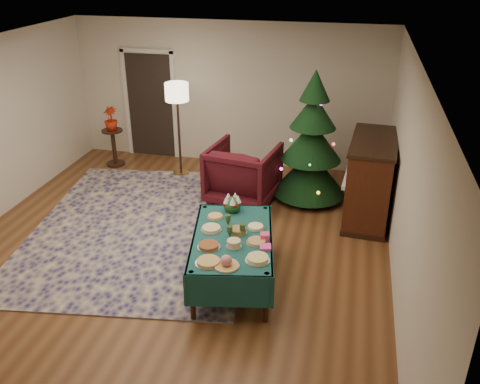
% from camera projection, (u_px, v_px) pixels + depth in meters
% --- Properties ---
extents(room_shell, '(7.00, 7.00, 7.00)m').
position_uv_depth(room_shell, '(164.00, 164.00, 6.51)').
color(room_shell, '#593319').
rests_on(room_shell, ground).
extents(doorway, '(1.08, 0.04, 2.16)m').
position_uv_depth(doorway, '(150.00, 103.00, 10.00)').
color(doorway, black).
rests_on(doorway, ground).
extents(rug, '(3.75, 4.60, 0.02)m').
position_uv_depth(rug, '(143.00, 226.00, 7.77)').
color(rug, '#18144B').
rests_on(rug, ground).
extents(buffet_table, '(1.30, 1.86, 0.66)m').
position_uv_depth(buffet_table, '(232.00, 245.00, 6.29)').
color(buffet_table, black).
rests_on(buffet_table, ground).
extents(platter_0, '(0.30, 0.30, 0.04)m').
position_uv_depth(platter_0, '(208.00, 262.00, 5.69)').
color(platter_0, silver).
rests_on(platter_0, buffet_table).
extents(platter_1, '(0.29, 0.29, 0.14)m').
position_uv_depth(platter_1, '(226.00, 262.00, 5.62)').
color(platter_1, silver).
rests_on(platter_1, buffet_table).
extents(platter_2, '(0.29, 0.29, 0.05)m').
position_uv_depth(platter_2, '(258.00, 259.00, 5.74)').
color(platter_2, silver).
rests_on(platter_2, buffet_table).
extents(platter_3, '(0.28, 0.28, 0.05)m').
position_uv_depth(platter_3, '(209.00, 246.00, 5.99)').
color(platter_3, silver).
rests_on(platter_3, buffet_table).
extents(platter_4, '(0.19, 0.19, 0.09)m').
position_uv_depth(platter_4, '(234.00, 244.00, 6.00)').
color(platter_4, silver).
rests_on(platter_4, buffet_table).
extents(platter_5, '(0.25, 0.25, 0.04)m').
position_uv_depth(platter_5, '(256.00, 242.00, 6.09)').
color(platter_5, silver).
rests_on(platter_5, buffet_table).
extents(platter_6, '(0.27, 0.27, 0.05)m').
position_uv_depth(platter_6, '(211.00, 229.00, 6.36)').
color(platter_6, silver).
rests_on(platter_6, buffet_table).
extents(platter_7, '(0.24, 0.24, 0.06)m').
position_uv_depth(platter_7, '(238.00, 231.00, 6.29)').
color(platter_7, silver).
rests_on(platter_7, buffet_table).
extents(platter_8, '(0.23, 0.23, 0.04)m').
position_uv_depth(platter_8, '(256.00, 227.00, 6.41)').
color(platter_8, silver).
rests_on(platter_8, buffet_table).
extents(platter_9, '(0.22, 0.22, 0.04)m').
position_uv_depth(platter_9, '(215.00, 217.00, 6.65)').
color(platter_9, silver).
rests_on(platter_9, buffet_table).
extents(goblet_0, '(0.07, 0.07, 0.15)m').
position_uv_depth(goblet_0, '(228.00, 220.00, 6.43)').
color(goblet_0, '#2D471E').
rests_on(goblet_0, buffet_table).
extents(goblet_1, '(0.07, 0.07, 0.15)m').
position_uv_depth(goblet_1, '(243.00, 229.00, 6.22)').
color(goblet_1, '#2D471E').
rests_on(goblet_1, buffet_table).
extents(goblet_2, '(0.07, 0.07, 0.15)m').
position_uv_depth(goblet_2, '(230.00, 231.00, 6.18)').
color(goblet_2, '#2D471E').
rests_on(goblet_2, buffet_table).
extents(napkin_stack, '(0.15, 0.15, 0.04)m').
position_uv_depth(napkin_stack, '(265.00, 247.00, 5.97)').
color(napkin_stack, '#F945A8').
rests_on(napkin_stack, buffet_table).
extents(gift_box, '(0.12, 0.12, 0.09)m').
position_uv_depth(gift_box, '(265.00, 237.00, 6.14)').
color(gift_box, '#F1427A').
rests_on(gift_box, buffet_table).
extents(centerpiece, '(0.24, 0.24, 0.27)m').
position_uv_depth(centerpiece, '(232.00, 203.00, 6.78)').
color(centerpiece, '#1E4C1E').
rests_on(centerpiece, buffet_table).
extents(armchair, '(1.20, 1.14, 1.08)m').
position_uv_depth(armchair, '(243.00, 171.00, 8.36)').
color(armchair, '#450E16').
rests_on(armchair, ground).
extents(floor_lamp, '(0.42, 0.42, 1.73)m').
position_uv_depth(floor_lamp, '(177.00, 98.00, 8.95)').
color(floor_lamp, '#A57F3F').
rests_on(floor_lamp, ground).
extents(side_table, '(0.40, 0.40, 0.71)m').
position_uv_depth(side_table, '(114.00, 148.00, 9.84)').
color(side_table, black).
rests_on(side_table, ground).
extents(potted_plant, '(0.25, 0.45, 0.25)m').
position_uv_depth(potted_plant, '(111.00, 124.00, 9.63)').
color(potted_plant, '#B0250C').
rests_on(potted_plant, side_table).
extents(christmas_tree, '(1.34, 1.34, 2.19)m').
position_uv_depth(christmas_tree, '(312.00, 144.00, 8.24)').
color(christmas_tree, black).
rests_on(christmas_tree, ground).
extents(piano, '(0.80, 1.54, 1.29)m').
position_uv_depth(piano, '(370.00, 180.00, 7.80)').
color(piano, black).
rests_on(piano, ground).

